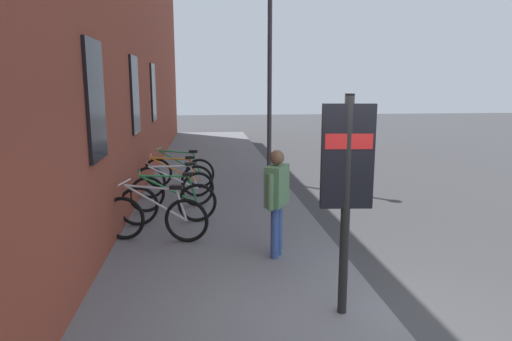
# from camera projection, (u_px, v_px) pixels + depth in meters

# --- Properties ---
(ground) EXTENTS (60.00, 60.00, 0.00)m
(ground) POSITION_uv_depth(u_px,v_px,m) (333.00, 195.00, 10.86)
(ground) COLOR #38383A
(sidewalk_pavement) EXTENTS (24.00, 3.50, 0.12)m
(sidewalk_pavement) POSITION_uv_depth(u_px,v_px,m) (216.00, 178.00, 12.49)
(sidewalk_pavement) COLOR slate
(sidewalk_pavement) RESTS_ON ground
(station_facade) EXTENTS (22.00, 0.65, 8.17)m
(station_facade) POSITION_uv_depth(u_px,v_px,m) (139.00, 31.00, 12.49)
(station_facade) COLOR brown
(station_facade) RESTS_ON ground
(bicycle_mid_rack) EXTENTS (0.57, 1.74, 0.97)m
(bicycle_mid_rack) POSITION_uv_depth(u_px,v_px,m) (155.00, 218.00, 7.25)
(bicycle_mid_rack) COLOR black
(bicycle_mid_rack) RESTS_ON sidewalk_pavement
(bicycle_beside_lamp) EXTENTS (0.48, 1.76, 0.97)m
(bicycle_beside_lamp) POSITION_uv_depth(u_px,v_px,m) (169.00, 203.00, 8.16)
(bicycle_beside_lamp) COLOR black
(bicycle_beside_lamp) RESTS_ON sidewalk_pavement
(bicycle_nearest_sign) EXTENTS (0.72, 1.69, 0.97)m
(bicycle_nearest_sign) POSITION_uv_depth(u_px,v_px,m) (173.00, 190.00, 9.15)
(bicycle_nearest_sign) COLOR black
(bicycle_nearest_sign) RESTS_ON sidewalk_pavement
(bicycle_under_window) EXTENTS (0.48, 1.77, 0.97)m
(bicycle_under_window) POSITION_uv_depth(u_px,v_px,m) (174.00, 180.00, 10.07)
(bicycle_under_window) COLOR black
(bicycle_under_window) RESTS_ON sidewalk_pavement
(bicycle_by_door) EXTENTS (0.51, 1.75, 0.97)m
(bicycle_by_door) POSITION_uv_depth(u_px,v_px,m) (179.00, 172.00, 11.08)
(bicycle_by_door) COLOR black
(bicycle_by_door) RESTS_ON sidewalk_pavement
(transit_info_sign) EXTENTS (0.14, 0.56, 2.40)m
(transit_info_sign) POSITION_uv_depth(u_px,v_px,m) (347.00, 171.00, 4.73)
(transit_info_sign) COLOR black
(transit_info_sign) RESTS_ON sidewalk_pavement
(pedestrian_crossing_street) EXTENTS (0.54, 0.42, 1.58)m
(pedestrian_crossing_street) POSITION_uv_depth(u_px,v_px,m) (277.00, 192.00, 6.49)
(pedestrian_crossing_street) COLOR #334C8C
(pedestrian_crossing_street) RESTS_ON sidewalk_pavement
(street_lamp) EXTENTS (0.28, 0.28, 5.14)m
(street_lamp) POSITION_uv_depth(u_px,v_px,m) (270.00, 63.00, 11.90)
(street_lamp) COLOR #333338
(street_lamp) RESTS_ON sidewalk_pavement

